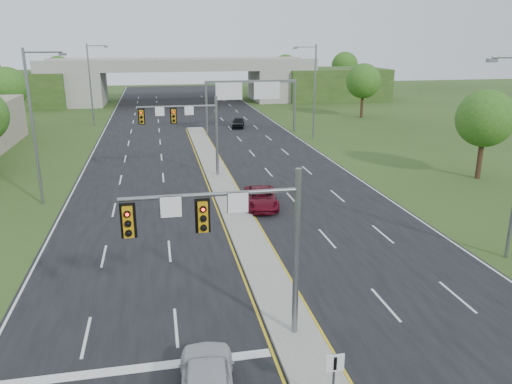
{
  "coord_description": "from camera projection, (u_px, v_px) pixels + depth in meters",
  "views": [
    {
      "loc": [
        -5.02,
        -17.04,
        11.53
      ],
      "look_at": [
        0.46,
        10.2,
        3.0
      ],
      "focal_mm": 35.0,
      "sensor_mm": 36.0,
      "label": 1
    }
  ],
  "objects": [
    {
      "name": "lightpole_l_far",
      "position": [
        92.0,
        81.0,
        67.56
      ],
      "size": [
        2.85,
        0.25,
        11.0
      ],
      "color": "slate",
      "rests_on": "ground"
    },
    {
      "name": "tree_l_mid",
      "position": [
        7.0,
        87.0,
        65.71
      ],
      "size": [
        5.2,
        5.2,
        8.12
      ],
      "color": "#382316",
      "rests_on": "ground"
    },
    {
      "name": "lightpole_l_mid",
      "position": [
        35.0,
        121.0,
        34.75
      ],
      "size": [
        2.85,
        0.25,
        11.0
      ],
      "color": "slate",
      "rests_on": "ground"
    },
    {
      "name": "overpass",
      "position": [
        181.0,
        83.0,
        94.24
      ],
      "size": [
        80.0,
        14.0,
        8.1
      ],
      "color": "gray",
      "rests_on": "ground"
    },
    {
      "name": "tree_back_b",
      "position": [
        59.0,
        70.0,
        102.27
      ],
      "size": [
        5.6,
        5.6,
        8.32
      ],
      "color": "#382316",
      "rests_on": "ground"
    },
    {
      "name": "signal_mast_near",
      "position": [
        239.0,
        232.0,
        18.42
      ],
      "size": [
        6.62,
        0.6,
        7.0
      ],
      "color": "slate",
      "rests_on": "ground"
    },
    {
      "name": "median",
      "position": [
        221.0,
        181.0,
        41.83
      ],
      "size": [
        2.0,
        54.0,
        0.16
      ],
      "primitive_type": "cube",
      "color": "gray",
      "rests_on": "road"
    },
    {
      "name": "keep_right_sign",
      "position": [
        334.0,
        373.0,
        15.61
      ],
      "size": [
        0.6,
        0.13,
        2.2
      ],
      "color": "slate",
      "rests_on": "ground"
    },
    {
      "name": "car_far_a",
      "position": [
        261.0,
        198.0,
        35.6
      ],
      "size": [
        2.8,
        5.1,
        1.35
      ],
      "primitive_type": "imported",
      "rotation": [
        0.0,
        0.0,
        -0.12
      ],
      "color": "#590817",
      "rests_on": "road"
    },
    {
      "name": "signal_mast_far",
      "position": [
        190.0,
        124.0,
        41.85
      ],
      "size": [
        6.62,
        0.6,
        7.0
      ],
      "color": "slate",
      "rests_on": "ground"
    },
    {
      "name": "ground",
      "position": [
        294.0,
        335.0,
        20.3
      ],
      "size": [
        240.0,
        240.0,
        0.0
      ],
      "primitive_type": "plane",
      "color": "#2B4317",
      "rests_on": "ground"
    },
    {
      "name": "tree_r_mid",
      "position": [
        363.0,
        81.0,
        75.13
      ],
      "size": [
        5.2,
        5.2,
        8.12
      ],
      "color": "#382316",
      "rests_on": "ground"
    },
    {
      "name": "tree_back_c",
      "position": [
        285.0,
        67.0,
        111.31
      ],
      "size": [
        5.6,
        5.6,
        8.32
      ],
      "color": "#382316",
      "rests_on": "ground"
    },
    {
      "name": "car_white",
      "position": [
        207.0,
        381.0,
        16.35
      ],
      "size": [
        2.27,
        4.79,
        1.58
      ],
      "primitive_type": "imported",
      "rotation": [
        0.0,
        0.0,
        3.05
      ],
      "color": "silver",
      "rests_on": "road"
    },
    {
      "name": "tree_r_near",
      "position": [
        485.0,
        119.0,
        41.67
      ],
      "size": [
        4.8,
        4.8,
        7.6
      ],
      "color": "#382316",
      "rests_on": "ground"
    },
    {
      "name": "lane_markings",
      "position": [
        206.0,
        166.0,
        47.28
      ],
      "size": [
        23.72,
        160.0,
        0.01
      ],
      "color": "gold",
      "rests_on": "road"
    },
    {
      "name": "car_far_c",
      "position": [
        238.0,
        123.0,
        67.74
      ],
      "size": [
        2.38,
        4.17,
        1.34
      ],
      "primitive_type": "imported",
      "rotation": [
        0.0,
        0.0,
        -0.22
      ],
      "color": "black",
      "rests_on": "road"
    },
    {
      "name": "tree_back_d",
      "position": [
        345.0,
        65.0,
        113.85
      ],
      "size": [
        6.0,
        6.0,
        8.85
      ],
      "color": "#382316",
      "rests_on": "ground"
    },
    {
      "name": "road",
      "position": [
        206.0,
        152.0,
        53.1
      ],
      "size": [
        24.0,
        160.0,
        0.02
      ],
      "primitive_type": "cube",
      "color": "black",
      "rests_on": "ground"
    },
    {
      "name": "lightpole_r_far",
      "position": [
        313.0,
        88.0,
        58.51
      ],
      "size": [
        2.85,
        0.25,
        11.0
      ],
      "color": "slate",
      "rests_on": "ground"
    },
    {
      "name": "sign_gantry",
      "position": [
        250.0,
        92.0,
        62.13
      ],
      "size": [
        11.58,
        0.44,
        6.67
      ],
      "color": "slate",
      "rests_on": "ground"
    }
  ]
}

